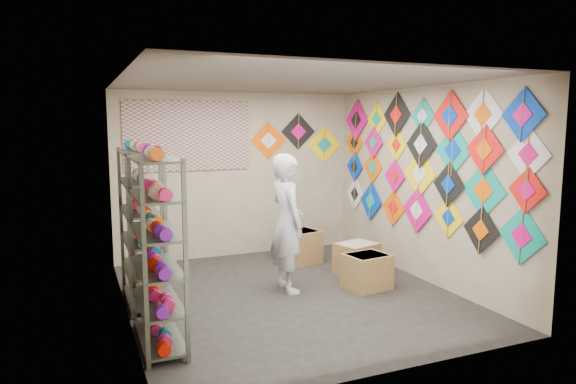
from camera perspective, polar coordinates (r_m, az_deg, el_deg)
name	(u,v)px	position (r m, az deg, el deg)	size (l,w,h in m)	color
ground	(290,295)	(6.75, 0.20, -11.36)	(4.50, 4.50, 0.00)	black
room_walls	(290,168)	(6.41, 0.21, 2.68)	(4.50, 4.50, 4.50)	tan
shelf_rack_front	(157,252)	(5.23, -14.39, -6.43)	(0.40, 1.10, 1.90)	#4C5147
shelf_rack_back	(141,227)	(6.49, -16.06, -3.76)	(0.40, 1.10, 1.90)	#4C5147
string_spools	(147,229)	(5.84, -15.35, -4.04)	(0.12, 2.36, 0.12)	#F31F73
kite_wall_display	(422,163)	(7.36, 14.71, 3.16)	(0.06, 4.27, 2.04)	#0C9788
back_wall_kites	(298,139)	(8.87, 1.06, 5.90)	(1.69, 0.02, 0.87)	#FF5B00
poster	(188,136)	(8.29, -11.01, 6.14)	(2.00, 0.01, 1.10)	#574393
shopkeeper	(287,223)	(6.70, -0.11, -3.47)	(0.45, 0.67, 1.81)	silver
carton_a	(367,271)	(7.02, 8.75, -8.71)	(0.56, 0.46, 0.46)	olive
carton_b	(357,259)	(7.64, 7.64, -7.36)	(0.56, 0.46, 0.46)	olive
carton_c	(299,246)	(8.21, 1.20, -6.03)	(0.54, 0.59, 0.52)	olive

